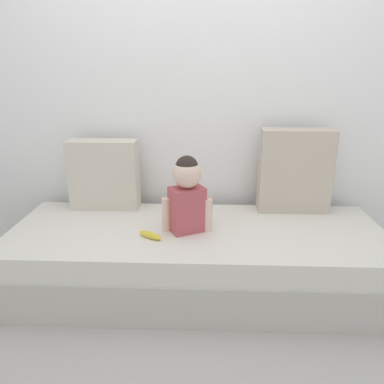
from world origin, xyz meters
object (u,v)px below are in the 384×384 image
Objects in this scene: toddler at (187,193)px; banana at (150,235)px; couch at (197,258)px; throw_pillow_left at (104,175)px; throw_pillow_right at (295,171)px.

banana is at bearing -151.05° from toddler.
throw_pillow_left reaches higher than couch.
throw_pillow_left is 2.93× the size of banana.
couch is 4.93× the size of throw_pillow_left.
toddler is 0.34m from banana.
throw_pillow_left is 0.85× the size of throw_pillow_right.
banana is at bearing -51.27° from throw_pillow_left.
throw_pillow_left reaches higher than toddler.
throw_pillow_right is 3.44× the size of banana.
toddler is at bearing -152.91° from throw_pillow_right.
banana reaches higher than couch.
throw_pillow_right is (1.35, 0.00, 0.04)m from throw_pillow_left.
banana is at bearing -152.77° from couch.
throw_pillow_right is 1.21× the size of toddler.
throw_pillow_left is at bearing 180.00° from throw_pillow_right.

